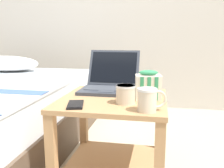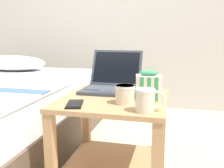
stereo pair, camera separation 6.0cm
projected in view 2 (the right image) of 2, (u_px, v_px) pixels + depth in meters
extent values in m
ellipsoid|color=white|center=(12.00, 63.00, 2.36)|extent=(0.66, 0.36, 0.14)
cube|color=tan|center=(114.00, 100.00, 1.28)|extent=(0.53, 0.55, 0.02)
cube|color=tan|center=(114.00, 164.00, 1.35)|extent=(0.49, 0.51, 0.02)
cube|color=tan|center=(51.00, 162.00, 1.15)|extent=(0.04, 0.04, 0.47)
cube|color=tan|center=(87.00, 125.00, 1.62)|extent=(0.04, 0.04, 0.47)
cube|color=tan|center=(162.00, 132.00, 1.51)|extent=(0.04, 0.04, 0.47)
cube|color=#333842|center=(110.00, 91.00, 1.41)|extent=(0.31, 0.23, 0.02)
cube|color=#424751|center=(111.00, 88.00, 1.42)|extent=(0.27, 0.13, 0.00)
cube|color=#424751|center=(107.00, 91.00, 1.35)|extent=(0.09, 0.05, 0.00)
cube|color=#333842|center=(117.00, 67.00, 1.55)|extent=(0.31, 0.11, 0.21)
cube|color=black|center=(116.00, 67.00, 1.55)|extent=(0.28, 0.10, 0.18)
cube|color=blue|center=(106.00, 62.00, 1.58)|extent=(0.03, 0.01, 0.03)
cube|color=blue|center=(115.00, 69.00, 1.56)|extent=(0.04, 0.02, 0.04)
cylinder|color=beige|center=(145.00, 100.00, 1.04)|extent=(0.08, 0.08, 0.10)
cylinder|color=silver|center=(145.00, 90.00, 1.03)|extent=(0.08, 0.08, 0.01)
cylinder|color=black|center=(145.00, 92.00, 1.03)|extent=(0.07, 0.07, 0.01)
torus|color=beige|center=(156.00, 100.00, 1.04)|extent=(0.08, 0.03, 0.08)
cylinder|color=beige|center=(125.00, 95.00, 1.16)|extent=(0.09, 0.09, 0.09)
cylinder|color=silver|center=(125.00, 86.00, 1.16)|extent=(0.09, 0.09, 0.01)
cylinder|color=black|center=(125.00, 88.00, 1.16)|extent=(0.08, 0.08, 0.01)
torus|color=beige|center=(124.00, 92.00, 1.21)|extent=(0.03, 0.07, 0.07)
cube|color=silver|center=(148.00, 87.00, 1.24)|extent=(0.14, 0.11, 0.12)
cube|color=#338C59|center=(142.00, 89.00, 1.20)|extent=(0.02, 0.01, 0.12)
cube|color=#338C59|center=(149.00, 89.00, 1.20)|extent=(0.02, 0.01, 0.12)
cube|color=#338C59|center=(156.00, 89.00, 1.19)|extent=(0.02, 0.01, 0.12)
ellipsoid|color=#338C59|center=(149.00, 73.00, 1.23)|extent=(0.10, 0.07, 0.03)
cube|color=black|center=(75.00, 104.00, 1.15)|extent=(0.10, 0.15, 0.01)
cube|color=black|center=(75.00, 103.00, 1.15)|extent=(0.09, 0.14, 0.00)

